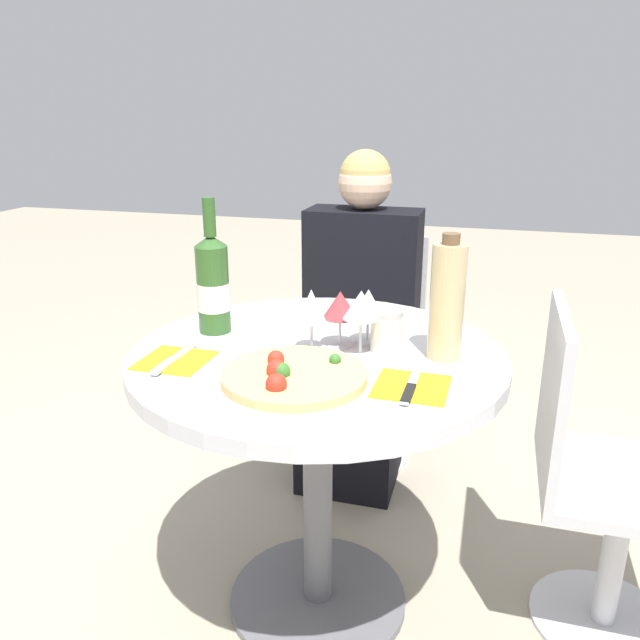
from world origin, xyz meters
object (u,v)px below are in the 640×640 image
Objects in this scene: pizza_large at (292,375)px; tall_carafe at (447,301)px; wine_bottle at (213,284)px; seated_diner at (357,340)px; chair_behind_diner at (365,353)px; chair_empty_side at (598,483)px; dining_table at (318,410)px.

pizza_large is 0.39m from tall_carafe.
wine_bottle is 0.58m from tall_carafe.
seated_diner is 0.91m from pizza_large.
seated_diner is at bearing 90.00° from chair_behind_diner.
chair_behind_diner is at bearing 113.51° from tall_carafe.
wine_bottle is at bearing 72.68° from chair_behind_diner.
pizza_large is at bearing -65.32° from chair_empty_side.
seated_diner reaches higher than wine_bottle.
tall_carafe is at bearing 117.72° from seated_diner.
pizza_large is at bearing 93.19° from seated_diner.
dining_table is 0.85m from chair_behind_diner.
chair_behind_diner is 0.17m from seated_diner.
chair_behind_diner is at bearing 92.76° from pizza_large.
chair_empty_side is (0.68, 0.13, -0.17)m from dining_table.
pizza_large is (0.05, -0.87, 0.24)m from seated_diner.
chair_behind_diner is 1.00× the size of chair_empty_side.
wine_bottle is (-0.97, -0.07, 0.45)m from chair_empty_side.
tall_carafe is (0.34, -0.66, 0.36)m from seated_diner.
chair_behind_diner is at bearing 72.68° from wine_bottle.
chair_empty_side is at bearing 24.68° from pizza_large.
seated_diner is at bearing 94.42° from dining_table.
seated_diner is (-0.00, -0.14, 0.10)m from chair_behind_diner.
seated_diner reaches higher than tall_carafe.
wine_bottle is at bearing 139.69° from pizza_large.
dining_table is at bearing 94.42° from seated_diner.
chair_empty_side is 2.45× the size of wine_bottle.
chair_empty_side is 0.61m from tall_carafe.
dining_table is 0.71m from chair_empty_side.
tall_carafe is (0.58, -0.03, 0.01)m from wine_bottle.
dining_table is 1.06× the size of chair_empty_side.
pizza_large is (-0.68, -0.31, 0.34)m from chair_empty_side.
chair_behind_diner is (-0.05, 0.83, -0.17)m from dining_table.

